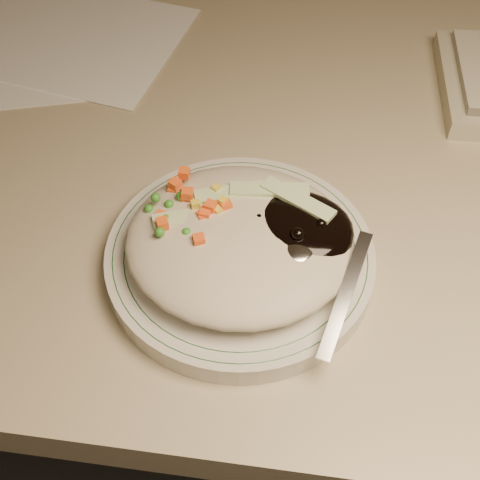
# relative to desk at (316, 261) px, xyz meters

# --- Properties ---
(desk) EXTENTS (1.40, 0.70, 0.74)m
(desk) POSITION_rel_desk_xyz_m (0.00, 0.00, 0.00)
(desk) COLOR tan
(desk) RESTS_ON ground
(plate) EXTENTS (0.23, 0.23, 0.02)m
(plate) POSITION_rel_desk_xyz_m (-0.07, -0.17, 0.21)
(plate) COLOR silver
(plate) RESTS_ON desk
(plate_rim) EXTENTS (0.22, 0.22, 0.00)m
(plate_rim) POSITION_rel_desk_xyz_m (-0.07, -0.17, 0.22)
(plate_rim) COLOR #144723
(plate_rim) RESTS_ON plate
(meal) EXTENTS (0.21, 0.19, 0.05)m
(meal) POSITION_rel_desk_xyz_m (-0.07, -0.17, 0.24)
(meal) COLOR #B6AD93
(meal) RESTS_ON plate
(papers) EXTENTS (0.44, 0.34, 0.00)m
(papers) POSITION_rel_desk_xyz_m (-0.39, 0.12, 0.20)
(papers) COLOR white
(papers) RESTS_ON desk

